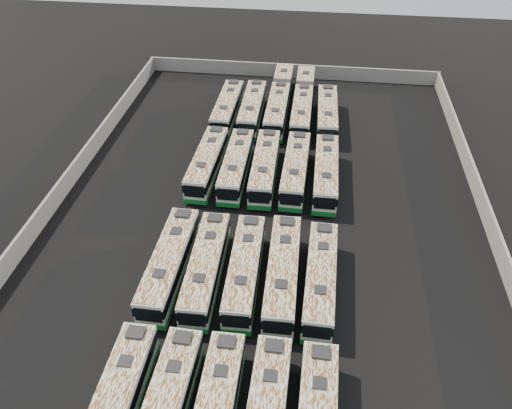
{
  "coord_description": "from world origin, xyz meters",
  "views": [
    {
      "loc": [
        4.14,
        -38.27,
        33.19
      ],
      "look_at": [
        -1.03,
        1.34,
        1.6
      ],
      "focal_mm": 35.0,
      "sensor_mm": 36.0,
      "label": 1
    }
  ],
  "objects_px": {
    "bus_back_center": "(279,100)",
    "bus_midfront_far_right": "(320,279)",
    "bus_midfront_center": "(245,270)",
    "bus_midback_right": "(295,169)",
    "bus_midfront_left": "(206,268)",
    "bus_back_left": "(252,109)",
    "bus_midback_far_right": "(326,173)",
    "bus_back_far_left": "(228,108)",
    "bus_midback_center": "(265,167)",
    "bus_midback_far_left": "(207,163)",
    "bus_back_far_right": "(327,114)",
    "bus_midfront_right": "(283,273)",
    "bus_midfront_far_left": "(170,263)",
    "bus_front_far_left": "(116,407)",
    "bus_back_right": "(303,102)",
    "bus_midback_left": "(236,166)"
  },
  "relations": [
    {
      "from": "bus_midback_left",
      "to": "bus_back_center",
      "type": "xyz_separation_m",
      "value": [
        3.33,
        16.86,
        0.02
      ]
    },
    {
      "from": "bus_back_left",
      "to": "bus_back_far_right",
      "type": "distance_m",
      "value": 10.02
    },
    {
      "from": "bus_midfront_left",
      "to": "bus_midback_far_left",
      "type": "xyz_separation_m",
      "value": [
        -3.29,
        16.33,
        -0.0
      ]
    },
    {
      "from": "bus_midback_left",
      "to": "bus_back_far_right",
      "type": "bearing_deg",
      "value": 53.49
    },
    {
      "from": "bus_midfront_right",
      "to": "bus_midfront_far_right",
      "type": "bearing_deg",
      "value": -4.73
    },
    {
      "from": "bus_midfront_left",
      "to": "bus_back_left",
      "type": "relative_size",
      "value": 0.99
    },
    {
      "from": "bus_midfront_center",
      "to": "bus_midback_center",
      "type": "bearing_deg",
      "value": 88.96
    },
    {
      "from": "bus_midfront_center",
      "to": "bus_midback_left",
      "type": "bearing_deg",
      "value": 100.41
    },
    {
      "from": "bus_back_far_right",
      "to": "bus_midfront_right",
      "type": "bearing_deg",
      "value": -97.55
    },
    {
      "from": "bus_midfront_right",
      "to": "bus_back_far_left",
      "type": "xyz_separation_m",
      "value": [
        -10.06,
        29.52,
        -0.04
      ]
    },
    {
      "from": "bus_midfront_right",
      "to": "bus_midback_center",
      "type": "xyz_separation_m",
      "value": [
        -3.43,
        16.05,
        -0.03
      ]
    },
    {
      "from": "bus_front_far_left",
      "to": "bus_midfront_left",
      "type": "relative_size",
      "value": 1.0
    },
    {
      "from": "bus_midfront_left",
      "to": "bus_midback_center",
      "type": "height_order",
      "value": "bus_midback_center"
    },
    {
      "from": "bus_midfront_right",
      "to": "bus_back_far_left",
      "type": "distance_m",
      "value": 31.19
    },
    {
      "from": "bus_midfront_far_left",
      "to": "bus_back_far_right",
      "type": "xyz_separation_m",
      "value": [
        13.31,
        29.75,
        -0.04
      ]
    },
    {
      "from": "bus_midfront_right",
      "to": "bus_midfront_far_right",
      "type": "relative_size",
      "value": 1.04
    },
    {
      "from": "bus_midfront_far_right",
      "to": "bus_midback_center",
      "type": "height_order",
      "value": "bus_midback_center"
    },
    {
      "from": "bus_midfront_center",
      "to": "bus_midfront_far_left",
      "type": "bearing_deg",
      "value": 179.68
    },
    {
      "from": "bus_midfront_far_right",
      "to": "bus_back_left",
      "type": "distance_m",
      "value": 31.54
    },
    {
      "from": "bus_midfront_right",
      "to": "bus_midback_far_right",
      "type": "bearing_deg",
      "value": 76.83
    },
    {
      "from": "bus_midfront_center",
      "to": "bus_midback_left",
      "type": "relative_size",
      "value": 1.0
    },
    {
      "from": "bus_midback_center",
      "to": "bus_back_far_left",
      "type": "distance_m",
      "value": 15.02
    },
    {
      "from": "bus_midfront_right",
      "to": "bus_midfront_far_right",
      "type": "height_order",
      "value": "bus_midfront_right"
    },
    {
      "from": "bus_midfront_left",
      "to": "bus_midback_center",
      "type": "bearing_deg",
      "value": 77.11
    },
    {
      "from": "bus_midback_center",
      "to": "bus_midback_right",
      "type": "xyz_separation_m",
      "value": [
        3.44,
        0.04,
        -0.01
      ]
    },
    {
      "from": "bus_back_left",
      "to": "bus_midfront_right",
      "type": "bearing_deg",
      "value": -77.87
    },
    {
      "from": "bus_midback_center",
      "to": "bus_back_center",
      "type": "height_order",
      "value": "bus_midback_center"
    },
    {
      "from": "bus_midfront_left",
      "to": "bus_front_far_left",
      "type": "bearing_deg",
      "value": -105.03
    },
    {
      "from": "bus_midfront_left",
      "to": "bus_midback_right",
      "type": "bearing_deg",
      "value": 66.12
    },
    {
      "from": "bus_midfront_left",
      "to": "bus_back_far_left",
      "type": "relative_size",
      "value": 1.01
    },
    {
      "from": "bus_midback_center",
      "to": "bus_back_far_right",
      "type": "bearing_deg",
      "value": 62.56
    },
    {
      "from": "bus_midback_center",
      "to": "bus_midfront_center",
      "type": "bearing_deg",
      "value": -90.73
    },
    {
      "from": "bus_midback_left",
      "to": "bus_midback_far_right",
      "type": "height_order",
      "value": "bus_midback_far_right"
    },
    {
      "from": "bus_midfront_far_left",
      "to": "bus_midfront_right",
      "type": "relative_size",
      "value": 1.0
    },
    {
      "from": "bus_midfront_left",
      "to": "bus_back_center",
      "type": "xyz_separation_m",
      "value": [
        3.39,
        33.07,
        0.0
      ]
    },
    {
      "from": "bus_back_center",
      "to": "bus_midfront_far_right",
      "type": "bearing_deg",
      "value": -78.67
    },
    {
      "from": "bus_back_right",
      "to": "bus_back_left",
      "type": "bearing_deg",
      "value": -155.84
    },
    {
      "from": "bus_midback_far_right",
      "to": "bus_back_far_left",
      "type": "distance_m",
      "value": 19.16
    },
    {
      "from": "bus_midback_center",
      "to": "bus_back_center",
      "type": "distance_m",
      "value": 16.83
    },
    {
      "from": "bus_back_left",
      "to": "bus_back_far_right",
      "type": "height_order",
      "value": "bus_back_left"
    },
    {
      "from": "bus_midback_center",
      "to": "bus_back_far_left",
      "type": "height_order",
      "value": "bus_midback_center"
    },
    {
      "from": "bus_midfront_far_right",
      "to": "bus_back_right",
      "type": "bearing_deg",
      "value": 96.91
    },
    {
      "from": "bus_midfront_center",
      "to": "bus_midback_right",
      "type": "distance_m",
      "value": 16.45
    },
    {
      "from": "bus_front_far_left",
      "to": "bus_back_far_right",
      "type": "height_order",
      "value": "same"
    },
    {
      "from": "bus_front_far_left",
      "to": "bus_back_left",
      "type": "bearing_deg",
      "value": 85.4
    },
    {
      "from": "bus_midfront_center",
      "to": "bus_midback_far_right",
      "type": "bearing_deg",
      "value": 65.67
    },
    {
      "from": "bus_midback_far_left",
      "to": "bus_back_far_left",
      "type": "distance_m",
      "value": 13.39
    },
    {
      "from": "bus_midback_center",
      "to": "bus_back_center",
      "type": "bearing_deg",
      "value": 88.67
    },
    {
      "from": "bus_midfront_far_left",
      "to": "bus_midfront_right",
      "type": "xyz_separation_m",
      "value": [
        10.02,
        0.14,
        0.0
      ]
    },
    {
      "from": "bus_midfront_center",
      "to": "bus_midfront_far_right",
      "type": "distance_m",
      "value": 6.6
    }
  ]
}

